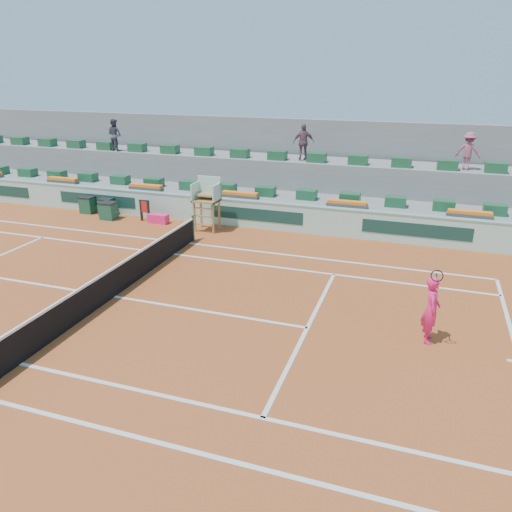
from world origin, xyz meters
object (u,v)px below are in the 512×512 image
at_px(player_bag, 158,219).
at_px(drink_cooler_a, 108,211).
at_px(tennis_player, 431,309).
at_px(umpire_chair, 207,197).

distance_m(player_bag, drink_cooler_a, 2.62).
xyz_separation_m(player_bag, tennis_player, (12.30, -7.29, 0.73)).
distance_m(player_bag, umpire_chair, 2.98).
height_order(player_bag, umpire_chair, umpire_chair).
relative_size(umpire_chair, tennis_player, 1.05).
xyz_separation_m(player_bag, umpire_chair, (2.66, -0.17, 1.33)).
bearing_deg(drink_cooler_a, umpire_chair, 0.28).
bearing_deg(tennis_player, umpire_chair, 143.59).
distance_m(umpire_chair, tennis_player, 12.00).
bearing_deg(umpire_chair, tennis_player, -36.41).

